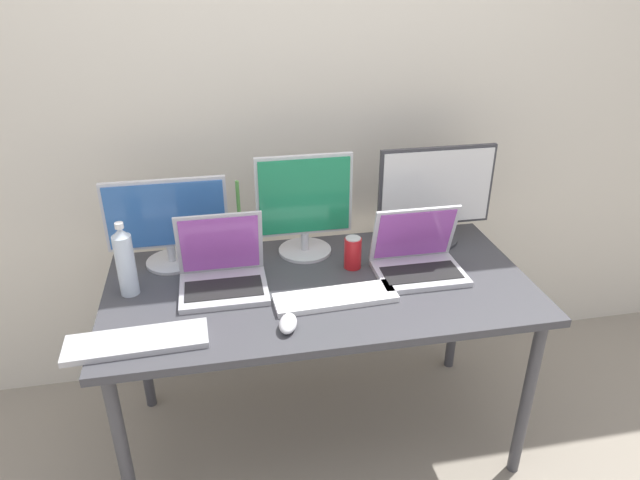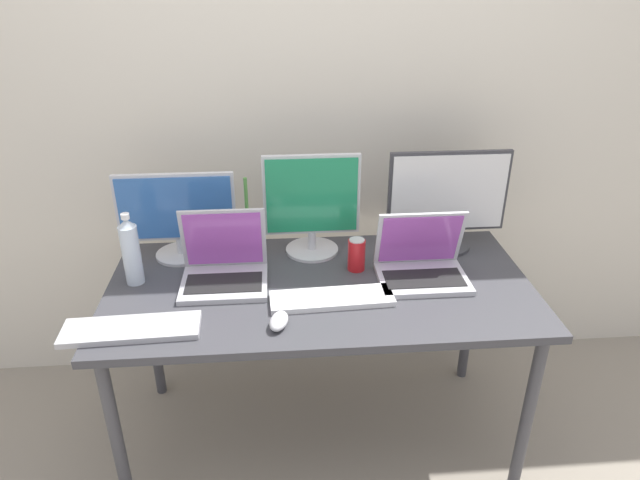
# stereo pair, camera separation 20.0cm
# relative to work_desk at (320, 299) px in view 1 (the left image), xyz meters

# --- Properties ---
(ground_plane) EXTENTS (16.00, 16.00, 0.00)m
(ground_plane) POSITION_rel_work_desk_xyz_m (0.00, 0.00, -0.68)
(ground_plane) COLOR gray
(wall_back) EXTENTS (7.00, 0.08, 2.60)m
(wall_back) POSITION_rel_work_desk_xyz_m (0.00, 0.59, 0.62)
(wall_back) COLOR silver
(wall_back) RESTS_ON ground
(work_desk) EXTENTS (1.54, 0.77, 0.74)m
(work_desk) POSITION_rel_work_desk_xyz_m (0.00, 0.00, 0.00)
(work_desk) COLOR #424247
(work_desk) RESTS_ON ground
(monitor_left) EXTENTS (0.45, 0.20, 0.35)m
(monitor_left) POSITION_rel_work_desk_xyz_m (-0.53, 0.26, 0.24)
(monitor_left) COLOR silver
(monitor_left) RESTS_ON work_desk
(monitor_center) EXTENTS (0.38, 0.21, 0.41)m
(monitor_center) POSITION_rel_work_desk_xyz_m (-0.01, 0.26, 0.27)
(monitor_center) COLOR silver
(monitor_center) RESTS_ON work_desk
(monitor_right) EXTENTS (0.48, 0.22, 0.41)m
(monitor_right) POSITION_rel_work_desk_xyz_m (0.53, 0.26, 0.27)
(monitor_right) COLOR #38383D
(monitor_right) RESTS_ON work_desk
(laptop_silver) EXTENTS (0.31, 0.26, 0.27)m
(laptop_silver) POSITION_rel_work_desk_xyz_m (-0.35, 0.05, 0.13)
(laptop_silver) COLOR #B7B7BC
(laptop_silver) RESTS_ON work_desk
(laptop_secondary) EXTENTS (0.33, 0.24, 0.25)m
(laptop_secondary) POSITION_rel_work_desk_xyz_m (0.38, 0.02, 0.12)
(laptop_secondary) COLOR silver
(laptop_secondary) RESTS_ON work_desk
(keyboard_main) EXTENTS (0.44, 0.16, 0.02)m
(keyboard_main) POSITION_rel_work_desk_xyz_m (-0.62, -0.24, 0.07)
(keyboard_main) COLOR #B2B2B7
(keyboard_main) RESTS_ON work_desk
(keyboard_aux) EXTENTS (0.43, 0.15, 0.02)m
(keyboard_aux) POSITION_rel_work_desk_xyz_m (0.03, -0.12, 0.07)
(keyboard_aux) COLOR white
(keyboard_aux) RESTS_ON work_desk
(mouse_by_keyboard) EXTENTS (0.08, 0.12, 0.04)m
(mouse_by_keyboard) POSITION_rel_work_desk_xyz_m (-0.15, -0.25, 0.08)
(mouse_by_keyboard) COLOR silver
(mouse_by_keyboard) RESTS_ON work_desk
(water_bottle) EXTENTS (0.07, 0.07, 0.28)m
(water_bottle) POSITION_rel_work_desk_xyz_m (-0.67, 0.07, 0.19)
(water_bottle) COLOR silver
(water_bottle) RESTS_ON work_desk
(soda_can_near_keyboard) EXTENTS (0.07, 0.07, 0.13)m
(soda_can_near_keyboard) POSITION_rel_work_desk_xyz_m (0.15, 0.10, 0.13)
(soda_can_near_keyboard) COLOR red
(soda_can_near_keyboard) RESTS_ON work_desk
(bamboo_vase) EXTENTS (0.08, 0.08, 0.32)m
(bamboo_vase) POSITION_rel_work_desk_xyz_m (-0.26, 0.28, 0.14)
(bamboo_vase) COLOR #B2D1B7
(bamboo_vase) RESTS_ON work_desk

